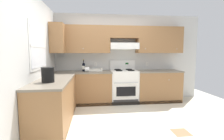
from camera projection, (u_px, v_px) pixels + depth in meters
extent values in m
plane|color=beige|center=(116.00, 120.00, 3.52)|extent=(7.04, 7.04, 0.00)
cube|color=olive|center=(181.00, 132.00, 2.97)|extent=(0.30, 0.30, 0.01)
cube|color=silver|center=(124.00, 58.00, 5.04)|extent=(4.68, 0.12, 2.55)
cube|color=olive|center=(83.00, 39.00, 4.61)|extent=(1.49, 0.34, 0.76)
cube|color=olive|center=(159.00, 40.00, 4.87)|extent=(1.34, 0.34, 0.76)
cube|color=olive|center=(124.00, 32.00, 4.72)|extent=(0.80, 0.34, 0.34)
cube|color=white|center=(124.00, 46.00, 4.72)|extent=(0.80, 0.46, 0.17)
cube|color=white|center=(125.00, 48.00, 4.51)|extent=(0.80, 0.03, 0.04)
sphere|color=silver|center=(83.00, 49.00, 4.46)|extent=(0.02, 0.02, 0.02)
sphere|color=silver|center=(145.00, 49.00, 4.66)|extent=(0.02, 0.02, 0.02)
sphere|color=silver|center=(177.00, 49.00, 4.77)|extent=(0.02, 0.02, 0.02)
cube|color=silver|center=(96.00, 64.00, 4.89)|extent=(0.08, 0.01, 0.12)
cube|color=silver|center=(96.00, 64.00, 4.89)|extent=(0.03, 0.00, 0.03)
cube|color=silver|center=(96.00, 65.00, 4.89)|extent=(0.03, 0.00, 0.03)
cube|color=silver|center=(147.00, 64.00, 5.08)|extent=(0.08, 0.01, 0.12)
cube|color=silver|center=(147.00, 63.00, 5.07)|extent=(0.03, 0.00, 0.03)
cube|color=silver|center=(147.00, 65.00, 5.07)|extent=(0.03, 0.00, 0.03)
cube|color=silver|center=(36.00, 61.00, 3.30)|extent=(0.12, 4.00, 2.55)
cube|color=white|center=(38.00, 47.00, 3.27)|extent=(0.04, 1.00, 0.92)
cube|color=white|center=(39.00, 47.00, 3.28)|extent=(0.01, 0.90, 0.82)
cube|color=white|center=(39.00, 47.00, 3.28)|extent=(0.01, 0.90, 0.02)
cube|color=olive|center=(58.00, 39.00, 4.36)|extent=(0.34, 0.64, 0.76)
cube|color=olive|center=(83.00, 88.00, 4.62)|extent=(1.55, 0.61, 0.87)
cube|color=#756B5B|center=(83.00, 72.00, 4.57)|extent=(1.58, 0.63, 0.04)
cube|color=olive|center=(158.00, 86.00, 4.87)|extent=(1.26, 0.61, 0.87)
cube|color=#756B5B|center=(158.00, 71.00, 4.82)|extent=(1.28, 0.63, 0.04)
cube|color=black|center=(121.00, 103.00, 4.51)|extent=(3.54, 0.06, 0.09)
sphere|color=silver|center=(70.00, 82.00, 4.25)|extent=(0.03, 0.03, 0.03)
sphere|color=silver|center=(169.00, 80.00, 4.55)|extent=(0.03, 0.03, 0.03)
cube|color=olive|center=(55.00, 102.00, 3.33)|extent=(0.61, 1.89, 0.87)
cube|color=#756B5B|center=(55.00, 80.00, 3.28)|extent=(0.63, 1.91, 0.04)
cube|color=black|center=(70.00, 120.00, 3.40)|extent=(0.06, 1.85, 0.09)
cube|color=white|center=(124.00, 87.00, 4.76)|extent=(0.76, 0.58, 0.91)
cube|color=black|center=(126.00, 91.00, 4.47)|extent=(0.53, 0.01, 0.26)
cylinder|color=silver|center=(126.00, 83.00, 4.43)|extent=(0.65, 0.02, 0.02)
cube|color=#333333|center=(126.00, 102.00, 4.51)|extent=(0.70, 0.01, 0.11)
cube|color=white|center=(124.00, 71.00, 4.71)|extent=(0.76, 0.58, 0.02)
cube|color=white|center=(122.00, 65.00, 4.96)|extent=(0.76, 0.04, 0.29)
cube|color=#053F0C|center=(127.00, 64.00, 4.96)|extent=(0.09, 0.01, 0.04)
cylinder|color=black|center=(119.00, 71.00, 4.55)|extent=(0.19, 0.19, 0.02)
cylinder|color=black|center=(119.00, 71.00, 4.55)|extent=(0.07, 0.07, 0.01)
cylinder|color=black|center=(131.00, 70.00, 4.59)|extent=(0.19, 0.19, 0.02)
cylinder|color=black|center=(131.00, 71.00, 4.59)|extent=(0.07, 0.07, 0.01)
cylinder|color=black|center=(118.00, 70.00, 4.83)|extent=(0.19, 0.19, 0.02)
cylinder|color=black|center=(118.00, 70.00, 4.83)|extent=(0.07, 0.07, 0.01)
cylinder|color=black|center=(129.00, 69.00, 4.86)|extent=(0.19, 0.19, 0.02)
cylinder|color=black|center=(129.00, 70.00, 4.87)|extent=(0.07, 0.07, 0.01)
cylinder|color=white|center=(116.00, 66.00, 4.92)|extent=(0.04, 0.02, 0.04)
cylinder|color=white|center=(120.00, 66.00, 4.94)|extent=(0.04, 0.02, 0.04)
cylinder|color=white|center=(125.00, 66.00, 4.95)|extent=(0.04, 0.02, 0.04)
cylinder|color=white|center=(130.00, 66.00, 4.97)|extent=(0.04, 0.02, 0.04)
cylinder|color=black|center=(84.00, 67.00, 4.64)|extent=(0.08, 0.08, 0.21)
cone|color=black|center=(84.00, 63.00, 4.62)|extent=(0.08, 0.08, 0.04)
cylinder|color=black|center=(84.00, 61.00, 4.62)|extent=(0.03, 0.03, 0.08)
cylinder|color=gold|center=(83.00, 60.00, 4.61)|extent=(0.03, 0.03, 0.02)
cube|color=silver|center=(84.00, 68.00, 4.60)|extent=(0.07, 0.00, 0.09)
cube|color=white|center=(95.00, 71.00, 4.71)|extent=(0.30, 0.22, 0.02)
cube|color=white|center=(96.00, 70.00, 4.58)|extent=(0.38, 0.01, 0.06)
cube|color=white|center=(95.00, 69.00, 4.84)|extent=(0.38, 0.01, 0.06)
cube|color=white|center=(89.00, 70.00, 4.69)|extent=(0.01, 0.25, 0.06)
cube|color=white|center=(102.00, 70.00, 4.73)|extent=(0.01, 0.25, 0.06)
cylinder|color=black|center=(48.00, 75.00, 2.90)|extent=(0.22, 0.22, 0.26)
torus|color=black|center=(48.00, 68.00, 2.89)|extent=(0.23, 0.23, 0.01)
cylinder|color=white|center=(87.00, 69.00, 4.50)|extent=(0.11, 0.13, 0.13)
cylinder|color=#9E7A51|center=(85.00, 69.00, 4.49)|extent=(0.01, 0.04, 0.04)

